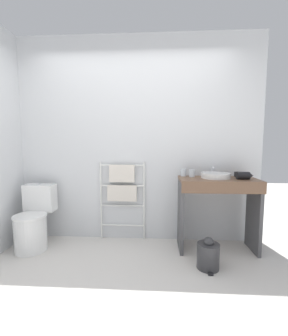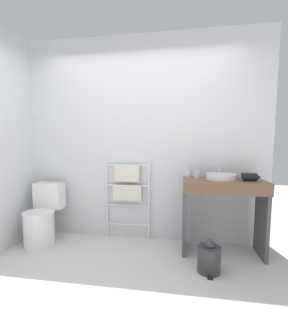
% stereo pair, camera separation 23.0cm
% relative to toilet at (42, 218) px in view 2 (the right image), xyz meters
% --- Properties ---
extents(ground_plane, '(12.00, 12.00, 0.00)m').
position_rel_toilet_xyz_m(ground_plane, '(1.22, -0.98, -0.33)').
color(ground_plane, silver).
extents(wall_back, '(3.32, 0.12, 2.69)m').
position_rel_toilet_xyz_m(wall_back, '(1.22, 0.42, 1.02)').
color(wall_back, silver).
rests_on(wall_back, ground_plane).
extents(toilet, '(0.38, 0.54, 0.78)m').
position_rel_toilet_xyz_m(toilet, '(0.00, 0.00, 0.00)').
color(toilet, white).
rests_on(toilet, ground_plane).
extents(towel_radiator, '(0.61, 0.06, 1.06)m').
position_rel_toilet_xyz_m(towel_radiator, '(1.06, 0.31, 0.38)').
color(towel_radiator, white).
rests_on(towel_radiator, ground_plane).
extents(vanity_counter, '(0.92, 0.47, 0.88)m').
position_rel_toilet_xyz_m(vanity_counter, '(2.26, 0.08, 0.26)').
color(vanity_counter, brown).
rests_on(vanity_counter, ground_plane).
extents(sink_basin, '(0.35, 0.35, 0.06)m').
position_rel_toilet_xyz_m(sink_basin, '(2.23, 0.13, 0.59)').
color(sink_basin, white).
rests_on(sink_basin, vanity_counter).
extents(faucet, '(0.02, 0.10, 0.12)m').
position_rel_toilet_xyz_m(faucet, '(2.23, 0.28, 0.63)').
color(faucet, silver).
rests_on(faucet, vanity_counter).
extents(cup_near_wall, '(0.07, 0.07, 0.09)m').
position_rel_toilet_xyz_m(cup_near_wall, '(1.86, 0.26, 0.60)').
color(cup_near_wall, silver).
rests_on(cup_near_wall, vanity_counter).
extents(cup_near_edge, '(0.07, 0.07, 0.09)m').
position_rel_toilet_xyz_m(cup_near_edge, '(1.96, 0.20, 0.60)').
color(cup_near_edge, silver).
rests_on(cup_near_edge, vanity_counter).
extents(hair_dryer, '(0.19, 0.17, 0.09)m').
position_rel_toilet_xyz_m(hair_dryer, '(2.54, 0.06, 0.60)').
color(hair_dryer, black).
rests_on(hair_dryer, vanity_counter).
extents(trash_bin, '(0.23, 0.26, 0.34)m').
position_rel_toilet_xyz_m(trash_bin, '(2.06, -0.35, -0.19)').
color(trash_bin, '#333335').
rests_on(trash_bin, ground_plane).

